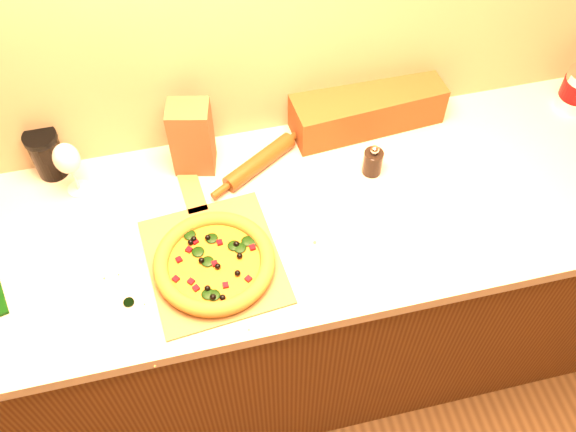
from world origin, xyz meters
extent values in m
plane|color=#9E8460|center=(0.00, 1.75, 1.35)|extent=(4.00, 0.00, 4.00)
cube|color=#4C2510|center=(0.00, 1.43, 0.43)|extent=(2.80, 0.65, 0.86)
cube|color=beige|center=(0.00, 1.43, 0.88)|extent=(2.84, 0.68, 0.04)
cube|color=brown|center=(-0.17, 1.32, 0.90)|extent=(0.36, 0.39, 0.01)
cube|color=brown|center=(-0.19, 1.55, 0.90)|extent=(0.07, 0.15, 0.01)
cylinder|color=#A67529|center=(-0.17, 1.30, 0.91)|extent=(0.29, 0.29, 0.01)
cylinder|color=orange|center=(-0.17, 1.30, 0.93)|extent=(0.24, 0.24, 0.01)
torus|color=brown|center=(-0.17, 1.30, 0.93)|extent=(0.31, 0.31, 0.04)
ellipsoid|color=black|center=(-0.12, 1.33, 0.93)|extent=(0.03, 0.03, 0.01)
sphere|color=black|center=(-0.20, 1.28, 0.94)|extent=(0.02, 0.02, 0.02)
cube|color=maroon|center=(-0.15, 1.25, 0.93)|extent=(0.02, 0.02, 0.01)
cylinder|color=black|center=(-0.39, 1.25, 0.90)|extent=(0.03, 0.03, 0.01)
cylinder|color=black|center=(0.32, 1.52, 0.94)|extent=(0.05, 0.05, 0.08)
sphere|color=silver|center=(0.32, 1.52, 0.99)|extent=(0.03, 0.03, 0.03)
cylinder|color=#53300E|center=(0.01, 1.60, 0.92)|extent=(0.23, 0.17, 0.05)
cylinder|color=#53300E|center=(0.14, 1.68, 0.92)|extent=(0.06, 0.05, 0.02)
cylinder|color=#53300E|center=(-0.11, 1.53, 0.92)|extent=(0.06, 0.05, 0.02)
cube|color=brown|center=(0.36, 1.70, 0.96)|extent=(0.46, 0.18, 0.12)
cylinder|color=silver|center=(-0.49, 1.64, 0.90)|extent=(0.06, 0.06, 0.00)
cylinder|color=silver|center=(-0.49, 1.64, 0.94)|extent=(0.01, 0.01, 0.08)
ellipsoid|color=silver|center=(-0.49, 1.64, 1.03)|extent=(0.07, 0.07, 0.09)
cube|color=brown|center=(-0.16, 1.66, 1.01)|extent=(0.13, 0.11, 0.22)
cylinder|color=black|center=(-0.56, 1.73, 0.97)|extent=(0.09, 0.09, 0.13)
cylinder|color=black|center=(-0.56, 1.73, 1.04)|extent=(0.09, 0.09, 0.02)
camera|label=1|loc=(-0.18, 0.43, 2.29)|focal=40.00mm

